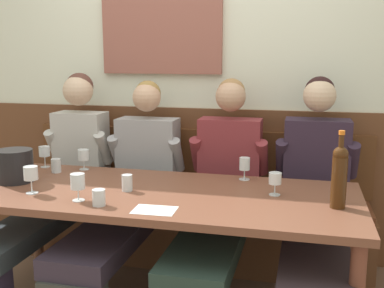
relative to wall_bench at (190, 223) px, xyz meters
The scene contains 20 objects.
room_wall_back 1.15m from the wall_bench, 90.76° to the left, with size 6.80×0.12×2.80m.
wood_wainscot_panel 0.34m from the wall_bench, 90.00° to the left, with size 6.80×0.03×1.09m, color brown.
wall_bench is the anchor object (origin of this frame).
dining_table 0.82m from the wall_bench, 90.00° to the right, with size 2.20×0.90×0.73m.
person_center_left_seat 0.99m from the wall_bench, 156.33° to the right, with size 0.47×1.35×1.35m.
person_center_right_seat 0.60m from the wall_bench, 128.18° to the right, with size 0.53×1.34×1.30m.
person_right_seat 0.60m from the wall_bench, 54.12° to the right, with size 0.52×1.35×1.32m.
person_left_seat 1.00m from the wall_bench, 23.53° to the right, with size 0.52×1.35×1.34m.
ice_bucket 1.29m from the wall_bench, 140.24° to the right, with size 0.21×0.21×0.20m, color black.
wine_bottle_clear_water 1.38m from the wall_bench, 39.69° to the right, with size 0.08×0.08×0.39m.
wine_glass_mid_right 0.78m from the wall_bench, 40.45° to the right, with size 0.07×0.07×0.14m.
wine_glass_center_front 0.91m from the wall_bench, 149.99° to the right, with size 0.07×0.07×0.14m.
wine_glass_right_end 1.14m from the wall_bench, 158.33° to the right, with size 0.07×0.07×0.14m.
wine_glass_left_end 1.19m from the wall_bench, 109.57° to the right, with size 0.07×0.07×0.14m.
wine_glass_center_rear 1.05m from the wall_bench, 45.72° to the right, with size 0.07×0.07×0.13m.
wine_glass_by_bottle 1.28m from the wall_bench, 125.35° to the right, with size 0.08×0.08×0.15m.
water_tumbler_right 1.17m from the wall_bench, 101.63° to the right, with size 0.07×0.07×0.08m, color silver.
water_tumbler_left 1.04m from the wall_bench, 148.20° to the right, with size 0.06×0.06×0.09m, color silver.
water_tumbler_center 0.93m from the wall_bench, 102.80° to the right, with size 0.06×0.06×0.09m, color silver.
tasting_sheet_left_guest 1.14m from the wall_bench, 85.60° to the right, with size 0.21×0.15×0.00m, color white.
Camera 1 is at (0.78, -2.29, 1.47)m, focal length 43.62 mm.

